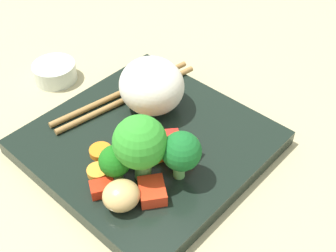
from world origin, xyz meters
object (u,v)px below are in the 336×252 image
object	(u,v)px
chopstick_pair	(126,95)
square_plate	(148,143)
broccoli_floret_1	(115,162)
sauce_cup	(55,72)
carrot_slice_2	(133,136)
rice_mound	(152,86)

from	to	relation	value
chopstick_pair	square_plate	bearing A→B (deg)	74.98
square_plate	broccoli_floret_1	xyz separation A→B (cm)	(6.63, 1.86, 3.41)
broccoli_floret_1	sauce_cup	distance (cm)	22.75
sauce_cup	carrot_slice_2	bearing A→B (deg)	83.34
square_plate	rice_mound	world-z (taller)	rice_mound
square_plate	carrot_slice_2	bearing A→B (deg)	-45.41
square_plate	sauce_cup	distance (cm)	19.40
broccoli_floret_1	carrot_slice_2	xyz separation A→B (cm)	(-5.44, -3.06, -2.22)
carrot_slice_2	square_plate	bearing A→B (deg)	134.59
rice_mound	carrot_slice_2	bearing A→B (deg)	22.11
carrot_slice_2	broccoli_floret_1	bearing A→B (deg)	29.35
chopstick_pair	sauce_cup	xyz separation A→B (cm)	(2.37, -12.17, -1.04)
carrot_slice_2	sauce_cup	xyz separation A→B (cm)	(-2.12, -18.17, -0.89)
square_plate	carrot_slice_2	distance (cm)	2.06
rice_mound	sauce_cup	world-z (taller)	rice_mound
square_plate	rice_mound	distance (cm)	6.90
broccoli_floret_1	carrot_slice_2	world-z (taller)	broccoli_floret_1
square_plate	carrot_slice_2	xyz separation A→B (cm)	(1.19, -1.20, 1.18)
rice_mound	sauce_cup	distance (cm)	16.78
carrot_slice_2	chopstick_pair	bearing A→B (deg)	-126.84
rice_mound	carrot_slice_2	xyz separation A→B (cm)	(5.41, 2.20, -3.09)
chopstick_pair	sauce_cup	world-z (taller)	chopstick_pair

